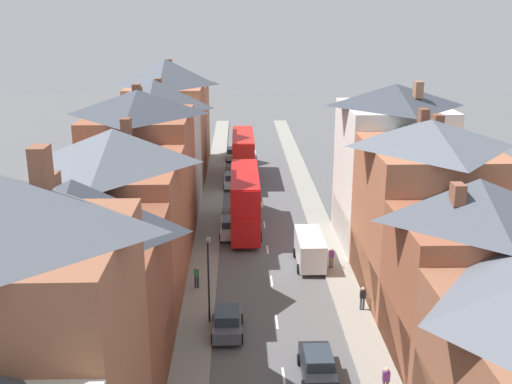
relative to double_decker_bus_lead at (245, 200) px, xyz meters
The scene contains 18 objects.
pavement_left 5.37m from the double_decker_bus_lead, 135.45° to the left, with size 2.20×104.00×0.14m, color gray.
pavement_right 8.11m from the double_decker_bus_lead, 25.12° to the left, with size 2.20×104.00×0.14m, color gray.
centre_line_dashes 3.57m from the double_decker_bus_lead, 34.42° to the left, with size 0.14×97.80×0.01m.
terrace_row_left 11.66m from the double_decker_bus_lead, 138.73° to the right, with size 8.00×75.16×14.44m.
terrace_row_right 26.32m from the double_decker_bus_lead, 62.65° to the right, with size 8.00×48.95×14.01m.
double_decker_bus_lead is the anchor object (origin of this frame).
double_decker_bus_mid_street 17.33m from the double_decker_bus_lead, 90.00° to the left, with size 2.74×10.80×5.30m.
car_near_blue 23.22m from the double_decker_bus_lead, 81.02° to the right, with size 1.90×3.97×1.61m.
car_near_silver 2.79m from the double_decker_bus_lead, 131.01° to the right, with size 1.90×4.30×1.67m.
car_parked_left_a 14.02m from the double_decker_bus_lead, 95.34° to the left, with size 1.90×4.33×1.59m.
car_mid_black 26.78m from the double_decker_bus_lead, 92.77° to the left, with size 1.90×4.14×1.59m.
car_parked_left_b 18.26m from the double_decker_bus_lead, 94.08° to the right, with size 1.90×3.90×1.65m.
delivery_van 9.41m from the double_decker_bus_lead, 58.10° to the right, with size 2.20×5.20×2.41m.
pedestrian_near_right 25.66m from the double_decker_bus_lead, 74.51° to the right, with size 0.36×0.22×1.61m.
pedestrian_mid_left 17.36m from the double_decker_bus_lead, 64.32° to the right, with size 0.36×0.22×1.61m.
pedestrian_mid_right 12.61m from the double_decker_bus_lead, 106.56° to the right, with size 0.36×0.22×1.61m.
pedestrian_far_left 11.08m from the double_decker_bus_lead, 53.76° to the right, with size 0.36×0.22×1.61m.
street_lamp 16.92m from the double_decker_bus_lead, 98.30° to the right, with size 0.20×1.12×5.50m.
Camera 1 is at (-2.33, -15.89, 18.91)m, focal length 42.00 mm.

